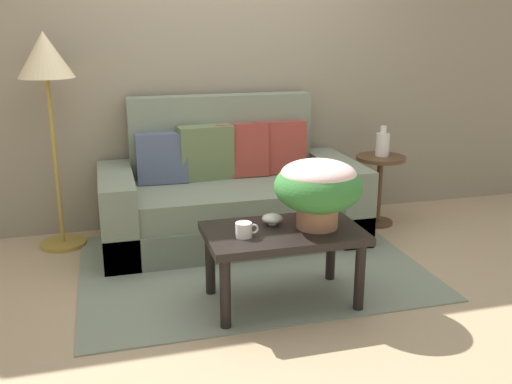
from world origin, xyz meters
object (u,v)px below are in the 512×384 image
object	(u,v)px
side_table	(380,178)
floor_lamp	(46,70)
coffee_mug	(244,230)
couch	(230,197)
table_vase	(383,144)
snack_bowl	(272,219)
coffee_table	(283,241)
potted_plant	(318,185)

from	to	relation	value
side_table	floor_lamp	distance (m)	2.75
floor_lamp	coffee_mug	distance (m)	1.96
couch	table_vase	bearing A→B (deg)	-0.28
table_vase	couch	bearing A→B (deg)	179.72
floor_lamp	snack_bowl	xyz separation A→B (m)	(1.31, -1.24, -0.82)
coffee_table	side_table	bearing A→B (deg)	43.41
side_table	potted_plant	world-z (taller)	potted_plant
coffee_mug	snack_bowl	xyz separation A→B (m)	(0.22, 0.16, -0.01)
couch	table_vase	xyz separation A→B (m)	(1.31, -0.01, 0.36)
potted_plant	coffee_mug	world-z (taller)	potted_plant
couch	coffee_table	bearing A→B (deg)	-87.07
table_vase	coffee_table	bearing A→B (deg)	-136.54
coffee_table	side_table	distance (m)	1.69
side_table	coffee_mug	xyz separation A→B (m)	(-1.48, -1.22, 0.11)
potted_plant	coffee_table	bearing A→B (deg)	176.28
coffee_mug	snack_bowl	bearing A→B (deg)	37.00
snack_bowl	couch	bearing A→B (deg)	91.25
couch	coffee_table	distance (m)	1.19
potted_plant	couch	bearing A→B (deg)	102.60
coffee_table	coffee_mug	xyz separation A→B (m)	(-0.25, -0.06, 0.12)
coffee_table	snack_bowl	bearing A→B (deg)	109.25
couch	table_vase	world-z (taller)	couch
couch	snack_bowl	world-z (taller)	couch
potted_plant	coffee_mug	xyz separation A→B (m)	(-0.46, -0.04, -0.22)
side_table	table_vase	size ratio (longest dim) A/B	2.35
snack_bowl	potted_plant	bearing A→B (deg)	-26.08
couch	floor_lamp	xyz separation A→B (m)	(-1.29, 0.16, 1.00)
coffee_table	coffee_mug	distance (m)	0.29
side_table	potted_plant	bearing A→B (deg)	-130.97
coffee_table	potted_plant	bearing A→B (deg)	-3.72
floor_lamp	table_vase	distance (m)	2.68
couch	side_table	distance (m)	1.29
side_table	potted_plant	size ratio (longest dim) A/B	1.13
coffee_mug	coffee_table	bearing A→B (deg)	12.78
side_table	snack_bowl	bearing A→B (deg)	-140.17
couch	potted_plant	bearing A→B (deg)	-77.40
potted_plant	table_vase	xyz separation A→B (m)	(1.04, 1.19, -0.04)
side_table	floor_lamp	bearing A→B (deg)	175.90
coffee_table	potted_plant	world-z (taller)	potted_plant
table_vase	coffee_mug	bearing A→B (deg)	-140.47
snack_bowl	table_vase	xyz separation A→B (m)	(1.28, 1.07, 0.18)
snack_bowl	table_vase	world-z (taller)	table_vase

